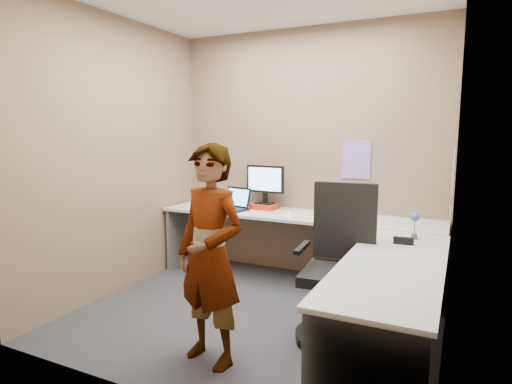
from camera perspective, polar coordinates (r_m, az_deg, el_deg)
The scene contains 20 objects.
ground at distance 3.89m, azimuth -0.14°, elevation -16.11°, with size 3.00×3.00×0.00m, color #2A2A2F.
wall_back at distance 4.75m, azimuth 6.75°, elevation 5.11°, with size 3.00×3.00×0.00m, color brown.
wall_right at distance 3.20m, azimuth 24.85°, elevation 2.99°, with size 2.70×2.70×0.00m, color brown.
wall_left at distance 4.42m, azimuth -17.99°, elevation 4.55°, with size 2.70×2.70×0.00m, color brown.
desk at distance 3.87m, azimuth 8.25°, elevation -7.01°, with size 2.98×2.58×0.73m.
paper_ream at distance 4.80m, azimuth 1.14°, elevation -1.93°, with size 0.28×0.21×0.06m, color #B62512.
monitor at distance 4.77m, azimuth 1.23°, elevation 1.44°, with size 0.45×0.14×0.43m.
laptop at distance 4.76m, azimuth -2.97°, elevation -1.61°, with size 0.39×0.35×0.24m.
trackball_mouse at distance 4.87m, azimuth -3.80°, elevation -1.84°, with size 0.12×0.08×0.07m.
origami at distance 4.43m, azimuth 4.42°, elevation -2.77°, with size 0.10×0.10×0.06m, color white.
stapler at distance 3.50m, azimuth 19.07°, elevation -6.16°, with size 0.15×0.04×0.06m, color black.
flower at distance 3.68m, azimuth 20.42°, elevation -3.70°, with size 0.07×0.07×0.22m.
calendar_purple at distance 4.60m, azimuth 13.20°, elevation 4.23°, with size 0.30×0.01×0.40m, color #846BB7.
calendar_white at distance 4.10m, azimuth 24.88°, elevation 2.55°, with size 0.01×0.28×0.38m, color white.
sticky_note_a at distance 3.79m, azimuth 24.50°, elevation -2.40°, with size 0.01×0.07×0.07m, color #F2E059.
sticky_note_b at distance 3.87m, azimuth 24.41°, elevation -4.17°, with size 0.01×0.07×0.07m, color pink.
sticky_note_c at distance 3.75m, azimuth 24.34°, elevation -4.84°, with size 0.01×0.07×0.07m, color pink.
sticky_note_d at distance 3.95m, azimuth 24.54°, elevation -2.46°, with size 0.01×0.07×0.07m, color #F2E059.
office_chair at distance 3.39m, azimuth 11.06°, elevation -11.20°, with size 0.63×0.62×1.18m.
person at distance 2.94m, azimuth -6.11°, elevation -8.40°, with size 0.55×0.36×1.52m, color #999399.
Camera 1 is at (1.55, -3.19, 1.59)m, focal length 30.00 mm.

